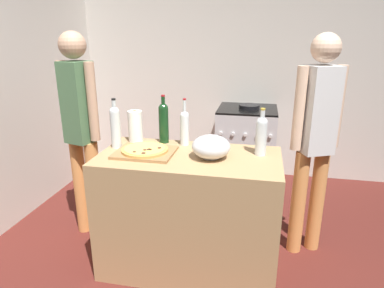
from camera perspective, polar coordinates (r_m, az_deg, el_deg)
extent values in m
cube|color=#511E19|center=(3.20, 3.35, -13.65)|extent=(4.15, 3.28, 0.02)
cube|color=beige|center=(4.11, 6.61, 12.86)|extent=(4.15, 0.10, 2.60)
cube|color=beige|center=(3.49, -27.87, 9.97)|extent=(0.10, 3.28, 2.60)
cube|color=tan|center=(2.49, -0.47, -11.54)|extent=(1.24, 0.64, 0.88)
cube|color=#9E7247|center=(2.35, -7.94, -1.41)|extent=(0.40, 0.32, 0.02)
cylinder|color=tan|center=(2.35, -7.96, -0.98)|extent=(0.32, 0.32, 0.02)
cylinder|color=#EAC660|center=(2.34, -7.97, -0.72)|extent=(0.28, 0.28, 0.00)
cylinder|color=brown|center=(2.30, -7.30, -0.92)|extent=(0.03, 0.03, 0.01)
cylinder|color=brown|center=(2.30, -7.07, -0.93)|extent=(0.02, 0.02, 0.01)
cylinder|color=brown|center=(2.27, -9.71, -1.31)|extent=(0.02, 0.02, 0.01)
cylinder|color=brown|center=(2.30, -7.97, -0.98)|extent=(0.02, 0.02, 0.01)
cylinder|color=brown|center=(2.24, -8.19, -1.54)|extent=(0.03, 0.03, 0.01)
cylinder|color=brown|center=(2.33, -5.53, -0.66)|extent=(0.03, 0.03, 0.01)
cylinder|color=#B2B2B7|center=(2.26, 3.19, -2.27)|extent=(0.11, 0.11, 0.01)
ellipsoid|color=silver|center=(2.23, 3.22, -0.45)|extent=(0.26, 0.26, 0.15)
cylinder|color=white|center=(2.59, -9.54, 2.93)|extent=(0.11, 0.11, 0.24)
cylinder|color=#997551|center=(2.59, -9.54, 2.97)|extent=(0.03, 0.03, 0.24)
cylinder|color=#143819|center=(2.55, -4.79, 3.12)|extent=(0.07, 0.07, 0.26)
sphere|color=#143819|center=(2.52, -4.87, 6.02)|extent=(0.07, 0.07, 0.07)
cylinder|color=#143819|center=(2.51, -4.90, 7.25)|extent=(0.03, 0.03, 0.07)
cylinder|color=maroon|center=(2.50, -4.93, 8.13)|extent=(0.03, 0.03, 0.01)
cylinder|color=silver|center=(2.48, -12.76, 2.35)|extent=(0.07, 0.07, 0.27)
sphere|color=silver|center=(2.45, -12.98, 5.34)|extent=(0.07, 0.07, 0.07)
cylinder|color=silver|center=(2.44, -13.07, 6.53)|extent=(0.03, 0.03, 0.06)
cylinder|color=black|center=(2.43, -13.13, 7.38)|extent=(0.03, 0.03, 0.01)
cylinder|color=silver|center=(2.33, 11.58, 0.86)|extent=(0.08, 0.08, 0.23)
sphere|color=silver|center=(2.30, 11.76, 3.55)|extent=(0.08, 0.08, 0.08)
cylinder|color=silver|center=(2.29, 11.84, 4.87)|extent=(0.03, 0.03, 0.06)
cylinder|color=gold|center=(2.28, 11.91, 5.79)|extent=(0.03, 0.03, 0.01)
cylinder|color=silver|center=(2.49, -1.25, 2.32)|extent=(0.06, 0.06, 0.22)
sphere|color=silver|center=(2.46, -1.27, 4.80)|extent=(0.06, 0.06, 0.06)
cylinder|color=silver|center=(2.45, -1.28, 6.33)|extent=(0.02, 0.02, 0.10)
cylinder|color=maroon|center=(2.44, -1.29, 7.57)|extent=(0.02, 0.02, 0.01)
cube|color=#B7B7BC|center=(3.88, 9.04, -0.61)|extent=(0.64, 0.59, 0.87)
cube|color=black|center=(3.77, 9.38, 5.84)|extent=(0.64, 0.59, 0.02)
cylinder|color=silver|center=(3.53, 4.86, 1.82)|extent=(0.04, 0.02, 0.04)
cylinder|color=silver|center=(3.52, 6.91, 1.69)|extent=(0.04, 0.02, 0.04)
cylinder|color=silver|center=(3.52, 8.97, 1.56)|extent=(0.04, 0.02, 0.04)
cylinder|color=silver|center=(3.51, 11.04, 1.43)|extent=(0.04, 0.02, 0.04)
cylinder|color=silver|center=(3.52, 13.11, 1.30)|extent=(0.04, 0.02, 0.04)
cylinder|color=black|center=(3.76, 9.62, 6.26)|extent=(0.22, 0.22, 0.04)
cylinder|color=#D88C4C|center=(3.08, -18.32, -6.83)|extent=(0.11, 0.11, 0.84)
cylinder|color=#D88C4C|center=(2.97, -16.07, -7.53)|extent=(0.11, 0.11, 0.84)
cube|color=#4C724C|center=(2.80, -18.63, 6.63)|extent=(0.24, 0.25, 0.63)
cylinder|color=tan|center=(2.90, -20.68, 7.11)|extent=(0.08, 0.08, 0.60)
cylinder|color=tan|center=(2.70, -16.49, 6.77)|extent=(0.08, 0.08, 0.60)
sphere|color=tan|center=(2.75, -19.57, 15.49)|extent=(0.20, 0.20, 0.20)
cylinder|color=#D88C4C|center=(2.87, 20.31, -9.02)|extent=(0.11, 0.11, 0.84)
cylinder|color=#D88C4C|center=(2.79, 17.48, -9.50)|extent=(0.11, 0.11, 0.84)
cube|color=silver|center=(2.59, 20.58, 5.36)|extent=(0.28, 0.27, 0.63)
cylinder|color=beige|center=(2.67, 23.41, 5.74)|extent=(0.08, 0.08, 0.60)
cylinder|color=beige|center=(2.50, 17.64, 5.64)|extent=(0.08, 0.08, 0.60)
sphere|color=beige|center=(2.53, 21.69, 14.88)|extent=(0.20, 0.20, 0.20)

